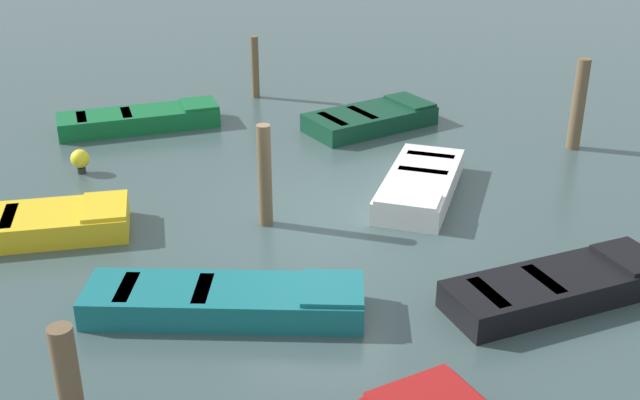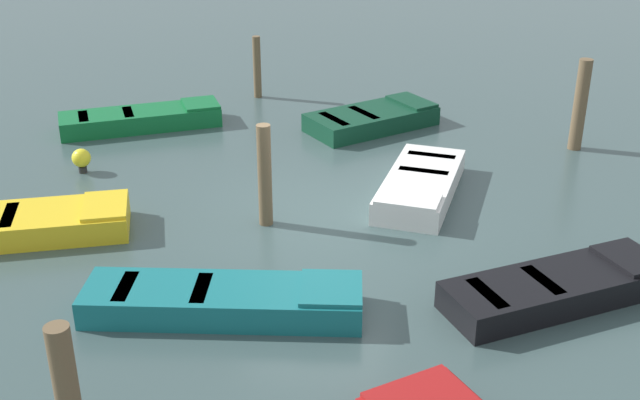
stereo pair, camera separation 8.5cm
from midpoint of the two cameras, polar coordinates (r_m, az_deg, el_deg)
name	(u,v)px [view 1 (the left image)]	position (r m, az deg, el deg)	size (l,w,h in m)	color
ground_plane	(320,219)	(13.43, -0.18, -1.36)	(80.00, 80.00, 0.00)	#384C4C
rowboat_white	(420,185)	(14.31, 7.05, 1.11)	(3.04, 1.41, 0.46)	silver
rowboat_yellow	(28,224)	(13.62, -20.48, -1.65)	(2.39, 3.44, 0.46)	gold
rowboat_green	(140,119)	(18.03, -12.95, 5.72)	(2.63, 3.49, 0.46)	#0F602D
rowboat_teal	(227,300)	(10.84, -6.96, -7.17)	(1.67, 3.88, 0.46)	#14666B
rowboat_dark_green	(371,118)	(17.64, 3.55, 5.89)	(2.92, 2.93, 0.46)	#0C3823
rowboat_black	(558,286)	(11.54, 16.60, -5.98)	(2.71, 3.26, 0.46)	black
mooring_piling_near_right	(578,104)	(17.00, 17.98, 6.57)	(0.27, 0.27, 1.89)	brown
mooring_piling_center	(265,176)	(12.93, -4.19, 1.75)	(0.23, 0.23, 1.75)	brown
mooring_piling_far_left	(68,381)	(8.99, -17.96, -12.32)	(0.27, 0.27, 1.35)	brown
mooring_piling_mid_left	(255,67)	(19.66, -4.83, 9.51)	(0.19, 0.19, 1.52)	brown
marker_buoy	(80,159)	(15.83, -17.04, 2.82)	(0.36, 0.36, 0.48)	#262626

